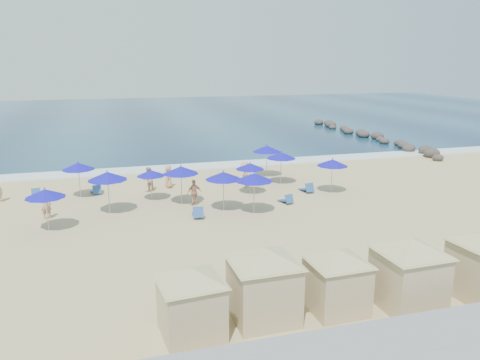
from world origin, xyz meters
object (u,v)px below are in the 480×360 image
at_px(cabana_1, 264,274).
at_px(umbrella_9, 267,149).
at_px(cabana_3, 410,264).
at_px(beachgoer_2, 194,193).
at_px(umbrella_8, 254,177).
at_px(umbrella_10, 281,155).
at_px(umbrella_1, 45,193).
at_px(beachgoer_4, 168,176).
at_px(umbrella_2, 78,166).
at_px(rock_jetty, 368,135).
at_px(cabana_0, 191,293).
at_px(umbrella_4, 151,173).
at_px(beachgoer_1, 148,179).
at_px(beachgoer_3, 245,174).
at_px(umbrella_6, 223,176).
at_px(cabana_2, 337,272).
at_px(umbrella_3, 107,176).
at_px(umbrella_5, 181,170).
at_px(umbrella_11, 332,163).
at_px(trash_bin, 274,264).
at_px(umbrella_7, 250,166).
at_px(beachgoer_0, 46,205).

relative_size(cabana_1, umbrella_9, 1.83).
bearing_deg(cabana_3, beachgoer_2, 109.77).
bearing_deg(umbrella_8, umbrella_10, 56.49).
bearing_deg(cabana_3, umbrella_1, 138.16).
xyz_separation_m(cabana_3, beachgoer_4, (-6.20, 19.13, -0.83)).
bearing_deg(umbrella_2, rock_jetty, 27.45).
bearing_deg(umbrella_9, cabana_0, -115.53).
bearing_deg(umbrella_2, umbrella_4, -24.18).
relative_size(beachgoer_2, beachgoer_4, 0.98).
relative_size(rock_jetty, beachgoer_1, 15.65).
height_order(umbrella_9, beachgoer_3, umbrella_9).
distance_m(umbrella_6, beachgoer_1, 7.05).
bearing_deg(cabana_2, cabana_0, -178.66).
relative_size(umbrella_3, umbrella_5, 1.04).
distance_m(cabana_2, umbrella_2, 20.28).
bearing_deg(umbrella_1, umbrella_5, 20.33).
distance_m(cabana_0, beachgoer_2, 14.45).
bearing_deg(umbrella_1, umbrella_2, 77.51).
height_order(umbrella_2, umbrella_11, umbrella_11).
bearing_deg(umbrella_10, umbrella_11, -52.42).
height_order(trash_bin, umbrella_3, umbrella_3).
bearing_deg(umbrella_10, beachgoer_1, 176.18).
bearing_deg(beachgoer_3, umbrella_7, 6.75).
relative_size(umbrella_7, beachgoer_0, 1.40).
distance_m(umbrella_4, umbrella_11, 12.15).
distance_m(umbrella_1, beachgoer_0, 2.49).
bearing_deg(cabana_2, trash_bin, 108.19).
bearing_deg(umbrella_6, cabana_3, -73.98).
xyz_separation_m(umbrella_11, beachgoer_1, (-12.05, 3.87, -1.25)).
bearing_deg(umbrella_9, umbrella_2, -171.60).
relative_size(umbrella_9, umbrella_11, 1.05).
relative_size(umbrella_2, umbrella_7, 1.09).
distance_m(trash_bin, beachgoer_1, 15.24).
bearing_deg(beachgoer_1, beachgoer_0, -0.04).
bearing_deg(umbrella_7, umbrella_1, -162.83).
bearing_deg(umbrella_5, cabana_3, -68.35).
xyz_separation_m(cabana_0, umbrella_3, (-2.40, 13.94, 0.78)).
relative_size(cabana_0, umbrella_2, 1.72).
distance_m(umbrella_3, beachgoer_1, 5.30).
relative_size(cabana_1, umbrella_11, 1.92).
distance_m(umbrella_6, umbrella_10, 7.54).
bearing_deg(beachgoer_4, umbrella_9, 115.86).
bearing_deg(beachgoer_0, umbrella_10, -177.07).
height_order(beachgoer_2, beachgoer_3, beachgoer_3).
distance_m(umbrella_2, beachgoer_0, 4.61).
xyz_separation_m(cabana_3, umbrella_1, (-13.55, 12.13, 0.41)).
height_order(rock_jetty, beachgoer_0, beachgoer_0).
height_order(umbrella_2, umbrella_10, umbrella_10).
height_order(umbrella_7, beachgoer_0, umbrella_7).
bearing_deg(beachgoer_1, umbrella_7, 123.05).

